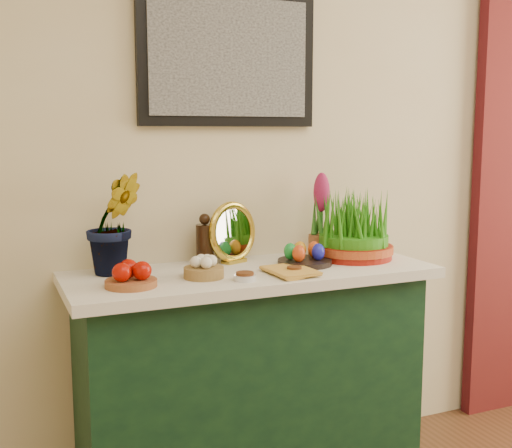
{
  "coord_description": "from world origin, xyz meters",
  "views": [
    {
      "loc": [
        -1.39,
        -0.2,
        1.41
      ],
      "look_at": [
        -0.46,
        1.95,
        1.07
      ],
      "focal_mm": 45.0,
      "sensor_mm": 36.0,
      "label": 1
    }
  ],
  "objects_px": {
    "book": "(272,273)",
    "sideboard": "(251,385)",
    "mirror": "(233,233)",
    "wheatgrass_sabzeh": "(354,230)",
    "hyacinth_green": "(114,207)"
  },
  "relations": [
    {
      "from": "book",
      "to": "sideboard",
      "type": "bearing_deg",
      "value": 94.98
    },
    {
      "from": "mirror",
      "to": "wheatgrass_sabzeh",
      "type": "height_order",
      "value": "wheatgrass_sabzeh"
    },
    {
      "from": "sideboard",
      "to": "hyacinth_green",
      "type": "bearing_deg",
      "value": 166.12
    },
    {
      "from": "sideboard",
      "to": "book",
      "type": "bearing_deg",
      "value": -81.9
    },
    {
      "from": "hyacinth_green",
      "to": "mirror",
      "type": "xyz_separation_m",
      "value": [
        0.47,
        0.03,
        -0.13
      ]
    },
    {
      "from": "sideboard",
      "to": "mirror",
      "type": "bearing_deg",
      "value": 96.02
    },
    {
      "from": "mirror",
      "to": "wheatgrass_sabzeh",
      "type": "xyz_separation_m",
      "value": [
        0.48,
        -0.13,
        -0.0
      ]
    },
    {
      "from": "sideboard",
      "to": "wheatgrass_sabzeh",
      "type": "distance_m",
      "value": 0.75
    },
    {
      "from": "sideboard",
      "to": "hyacinth_green",
      "type": "xyz_separation_m",
      "value": [
        -0.49,
        0.12,
        0.71
      ]
    },
    {
      "from": "sideboard",
      "to": "mirror",
      "type": "relative_size",
      "value": 5.26
    },
    {
      "from": "wheatgrass_sabzeh",
      "to": "mirror",
      "type": "bearing_deg",
      "value": 165.45
    },
    {
      "from": "hyacinth_green",
      "to": "sideboard",
      "type": "bearing_deg",
      "value": -18.62
    },
    {
      "from": "book",
      "to": "wheatgrass_sabzeh",
      "type": "distance_m",
      "value": 0.49
    },
    {
      "from": "hyacinth_green",
      "to": "wheatgrass_sabzeh",
      "type": "height_order",
      "value": "hyacinth_green"
    },
    {
      "from": "mirror",
      "to": "book",
      "type": "distance_m",
      "value": 0.32
    }
  ]
}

